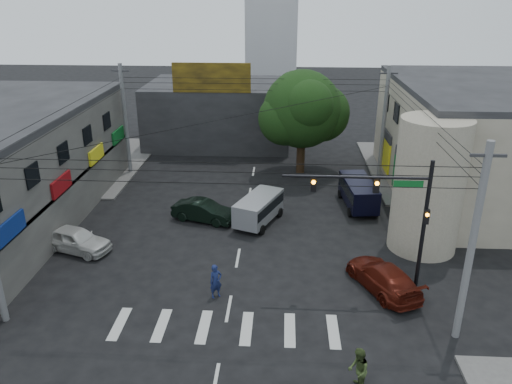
# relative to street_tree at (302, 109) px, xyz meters

# --- Properties ---
(ground) EXTENTS (160.00, 160.00, 0.00)m
(ground) POSITION_rel_street_tree_xyz_m (-4.00, -17.00, -5.47)
(ground) COLOR black
(ground) RESTS_ON ground
(sidewalk_far_left) EXTENTS (16.00, 16.00, 0.15)m
(sidewalk_far_left) POSITION_rel_street_tree_xyz_m (-22.00, 1.00, -5.40)
(sidewalk_far_left) COLOR #514F4C
(sidewalk_far_left) RESTS_ON ground
(sidewalk_far_right) EXTENTS (16.00, 16.00, 0.15)m
(sidewalk_far_right) POSITION_rel_street_tree_xyz_m (14.00, 1.00, -5.40)
(sidewalk_far_right) COLOR #514F4C
(sidewalk_far_right) RESTS_ON ground
(building_right) EXTENTS (14.00, 18.00, 8.00)m
(building_right) POSITION_rel_street_tree_xyz_m (14.00, -4.00, -1.47)
(building_right) COLOR gray
(building_right) RESTS_ON ground
(corner_column) EXTENTS (4.00, 4.00, 8.00)m
(corner_column) POSITION_rel_street_tree_xyz_m (7.00, -13.00, -1.47)
(corner_column) COLOR gray
(corner_column) RESTS_ON ground
(building_far) EXTENTS (14.00, 10.00, 6.00)m
(building_far) POSITION_rel_street_tree_xyz_m (-8.00, 9.00, -2.47)
(building_far) COLOR #232326
(building_far) RESTS_ON ground
(billboard) EXTENTS (7.00, 0.30, 2.60)m
(billboard) POSITION_rel_street_tree_xyz_m (-8.00, 4.10, 1.83)
(billboard) COLOR olive
(billboard) RESTS_ON building_far
(street_tree) EXTENTS (6.40, 6.40, 8.70)m
(street_tree) POSITION_rel_street_tree_xyz_m (0.00, 0.00, 0.00)
(street_tree) COLOR black
(street_tree) RESTS_ON ground
(traffic_gantry) EXTENTS (7.10, 0.35, 7.20)m
(traffic_gantry) POSITION_rel_street_tree_xyz_m (3.82, -18.00, -0.64)
(traffic_gantry) COLOR black
(traffic_gantry) RESTS_ON ground
(utility_pole_near_right) EXTENTS (0.32, 0.32, 9.20)m
(utility_pole_near_right) POSITION_rel_street_tree_xyz_m (6.50, -21.50, -0.87)
(utility_pole_near_right) COLOR #59595B
(utility_pole_near_right) RESTS_ON ground
(utility_pole_far_left) EXTENTS (0.32, 0.32, 9.20)m
(utility_pole_far_left) POSITION_rel_street_tree_xyz_m (-14.50, -1.00, -0.87)
(utility_pole_far_left) COLOR #59595B
(utility_pole_far_left) RESTS_ON ground
(utility_pole_far_right) EXTENTS (0.32, 0.32, 9.20)m
(utility_pole_far_right) POSITION_rel_street_tree_xyz_m (6.50, -1.00, -0.87)
(utility_pole_far_right) COLOR #59595B
(utility_pole_far_right) RESTS_ON ground
(dark_sedan) EXTENTS (3.93, 5.14, 1.41)m
(dark_sedan) POSITION_rel_street_tree_xyz_m (-6.76, -10.04, -4.77)
(dark_sedan) COLOR black
(dark_sedan) RESTS_ON ground
(white_compact) EXTENTS (4.37, 5.43, 1.49)m
(white_compact) POSITION_rel_street_tree_xyz_m (-13.75, -14.66, -4.73)
(white_compact) COLOR beige
(white_compact) RESTS_ON ground
(maroon_sedan) EXTENTS (5.76, 6.49, 1.44)m
(maroon_sedan) POSITION_rel_street_tree_xyz_m (3.85, -17.80, -4.75)
(maroon_sedan) COLOR #4D130B
(maroon_sedan) RESTS_ON ground
(silver_minivan) EXTENTS (5.61, 4.84, 1.87)m
(silver_minivan) POSITION_rel_street_tree_xyz_m (-3.03, -10.18, -4.54)
(silver_minivan) COLOR #93949A
(silver_minivan) RESTS_ON ground
(navy_van) EXTENTS (5.29, 2.88, 1.96)m
(navy_van) POSITION_rel_street_tree_xyz_m (3.96, -7.08, -4.49)
(navy_van) COLOR black
(navy_van) RESTS_ON ground
(traffic_officer) EXTENTS (1.07, 1.05, 1.82)m
(traffic_officer) POSITION_rel_street_tree_xyz_m (-4.75, -19.00, -4.56)
(traffic_officer) COLOR #151E4A
(traffic_officer) RESTS_ON ground
(pedestrian_olive) EXTENTS (1.01, 0.82, 1.92)m
(pedestrian_olive) POSITION_rel_street_tree_xyz_m (1.59, -25.07, -4.51)
(pedestrian_olive) COLOR #34451F
(pedestrian_olive) RESTS_ON ground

